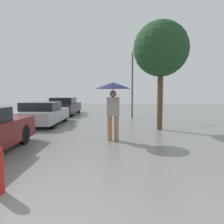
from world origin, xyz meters
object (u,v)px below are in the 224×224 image
object	(u,v)px
pedestrian	(113,93)
tree	(161,49)
parked_car_farthest	(64,106)
parked_car_middle	(42,114)
street_lamp	(132,73)

from	to	relation	value
pedestrian	tree	size ratio (longest dim) A/B	0.42
pedestrian	parked_car_farthest	world-z (taller)	pedestrian
tree	parked_car_middle	bearing A→B (deg)	165.83
pedestrian	parked_car_middle	bearing A→B (deg)	134.31
pedestrian	parked_car_middle	size ratio (longest dim) A/B	0.50
pedestrian	tree	bearing A→B (deg)	48.17
parked_car_middle	street_lamp	distance (m)	5.93
parked_car_middle	street_lamp	bearing A→B (deg)	30.63
parked_car_middle	parked_car_farthest	xyz separation A→B (m)	(-0.10, 5.18, 0.05)
parked_car_middle	street_lamp	world-z (taller)	street_lamp
tree	street_lamp	xyz separation A→B (m)	(-0.85, 4.19, -0.59)
parked_car_middle	street_lamp	size ratio (longest dim) A/B	0.91
parked_car_farthest	pedestrian	bearing A→B (deg)	-67.48
parked_car_middle	parked_car_farthest	bearing A→B (deg)	91.13
pedestrian	parked_car_farthest	size ratio (longest dim) A/B	0.44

